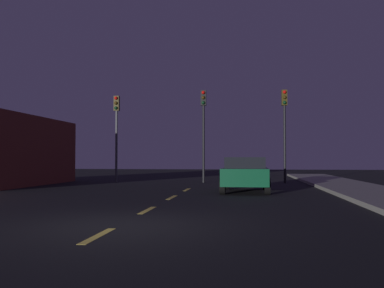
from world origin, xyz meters
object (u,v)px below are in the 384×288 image
object	(u,v)px
traffic_signal_right	(285,118)
car_stopped_ahead	(245,174)
traffic_signal_center	(203,118)
traffic_signal_left	(116,122)

from	to	relation	value
traffic_signal_right	car_stopped_ahead	bearing A→B (deg)	-108.72
traffic_signal_center	traffic_signal_left	bearing A→B (deg)	-180.00
traffic_signal_center	car_stopped_ahead	bearing A→B (deg)	-69.63
traffic_signal_left	traffic_signal_right	size ratio (longest dim) A/B	0.97
traffic_signal_left	traffic_signal_right	world-z (taller)	traffic_signal_right
traffic_signal_left	traffic_signal_center	world-z (taller)	traffic_signal_center
traffic_signal_left	traffic_signal_right	bearing A→B (deg)	0.00
traffic_signal_center	car_stopped_ahead	distance (m)	7.64
traffic_signal_center	traffic_signal_right	xyz separation A→B (m)	(4.68, -0.00, -0.04)
traffic_signal_left	traffic_signal_center	size ratio (longest dim) A/B	0.96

